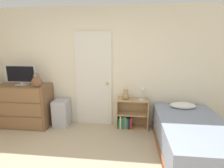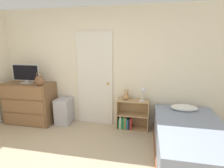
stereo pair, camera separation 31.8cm
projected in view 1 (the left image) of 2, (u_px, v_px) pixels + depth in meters
The scene contains 10 objects.
wall_back at pixel (90, 68), 3.84m from camera, with size 10.00×0.06×2.55m.
door_closed at pixel (94, 80), 3.83m from camera, with size 0.80×0.09×2.05m.
dresser at pixel (26, 105), 3.86m from camera, with size 1.09×0.54×0.94m.
tv at pixel (21, 75), 3.69m from camera, with size 0.65×0.16×0.42m.
handbag at pixel (37, 82), 3.52m from camera, with size 0.22×0.10×0.29m.
storage_bin at pixel (62, 113), 3.89m from camera, with size 0.32×0.37×0.59m.
bookshelf at pixel (130, 116), 3.79m from camera, with size 0.66×0.28×0.64m.
teddy_bear at pixel (126, 95), 3.69m from camera, with size 0.14×0.14×0.22m.
desk_lamp at pixel (143, 91), 3.58m from camera, with size 0.13×0.13×0.30m.
bed at pixel (193, 137), 2.89m from camera, with size 1.11×1.90×0.66m.
Camera 1 is at (0.91, -1.46, 1.78)m, focal length 28.00 mm.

